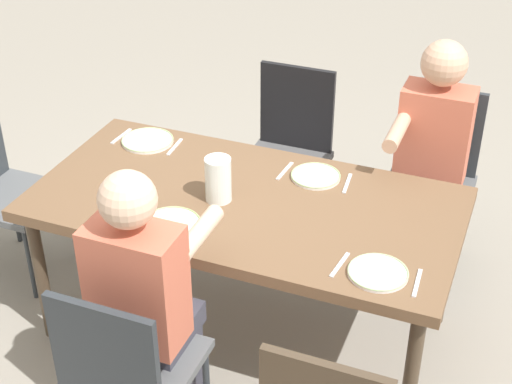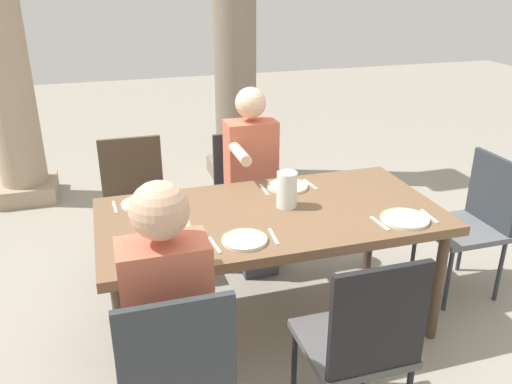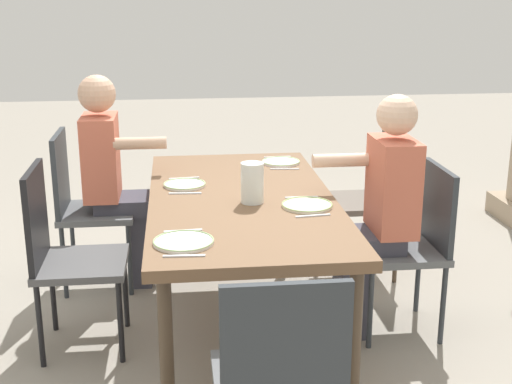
{
  "view_description": "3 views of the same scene",
  "coord_description": "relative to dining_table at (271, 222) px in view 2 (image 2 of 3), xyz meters",
  "views": [
    {
      "loc": [
        -1.09,
        2.61,
        2.55
      ],
      "look_at": [
        -0.09,
        0.09,
        0.85
      ],
      "focal_mm": 53.91,
      "sensor_mm": 36.0,
      "label": 1
    },
    {
      "loc": [
        -0.84,
        -2.49,
        1.97
      ],
      "look_at": [
        -0.1,
        -0.04,
        0.89
      ],
      "focal_mm": 37.0,
      "sensor_mm": 36.0,
      "label": 2
    },
    {
      "loc": [
        3.42,
        -0.32,
        1.78
      ],
      "look_at": [
        0.03,
        0.07,
        0.77
      ],
      "focal_mm": 49.13,
      "sensor_mm": 36.0,
      "label": 3
    }
  ],
  "objects": [
    {
      "name": "plate_3",
      "position": [
        0.65,
        -0.31,
        0.07
      ],
      "size": [
        0.26,
        0.26,
        0.02
      ],
      "color": "white",
      "rests_on": "dining_table"
    },
    {
      "name": "chair_west_south",
      "position": [
        -0.68,
        -0.9,
        -0.13
      ],
      "size": [
        0.44,
        0.44,
        0.95
      ],
      "color": "#5B5E61",
      "rests_on": "ground"
    },
    {
      "name": "diner_woman_green",
      "position": [
        0.11,
        0.7,
        0.0
      ],
      "size": [
        0.35,
        0.49,
        1.27
      ],
      "color": "#3F3F4C",
      "rests_on": "ground"
    },
    {
      "name": "fork_2",
      "position": [
        0.06,
        0.3,
        0.06
      ],
      "size": [
        0.02,
        0.17,
        0.01
      ],
      "primitive_type": "cube",
      "rotation": [
        0.0,
        0.0,
        -0.02
      ],
      "color": "silver",
      "rests_on": "dining_table"
    },
    {
      "name": "stone_column_centre",
      "position": [
        0.45,
        2.45,
        0.82
      ],
      "size": [
        0.52,
        0.52,
        3.04
      ],
      "color": "gray",
      "rests_on": "ground"
    },
    {
      "name": "ground_plane",
      "position": [
        0.0,
        0.0,
        -0.68
      ],
      "size": [
        16.0,
        16.0,
        0.0
      ],
      "primitive_type": "plane",
      "color": "gray"
    },
    {
      "name": "chair_mid_south",
      "position": [
        0.11,
        -0.9,
        -0.14
      ],
      "size": [
        0.44,
        0.44,
        0.95
      ],
      "color": "#4F4F50",
      "rests_on": "ground"
    },
    {
      "name": "spoon_2",
      "position": [
        0.36,
        0.3,
        0.06
      ],
      "size": [
        0.03,
        0.17,
        0.01
      ],
      "primitive_type": "cube",
      "rotation": [
        0.0,
        0.0,
        0.11
      ],
      "color": "silver",
      "rests_on": "dining_table"
    },
    {
      "name": "dining_table",
      "position": [
        0.0,
        0.0,
        0.0
      ],
      "size": [
        1.87,
        0.94,
        0.74
      ],
      "color": "brown",
      "rests_on": "ground"
    },
    {
      "name": "plate_2",
      "position": [
        0.21,
        0.3,
        0.07
      ],
      "size": [
        0.25,
        0.25,
        0.02
      ],
      "color": "silver",
      "rests_on": "dining_table"
    },
    {
      "name": "chair_west_north",
      "position": [
        -0.68,
        0.89,
        -0.14
      ],
      "size": [
        0.44,
        0.44,
        0.93
      ],
      "color": "#6A6158",
      "rests_on": "ground"
    },
    {
      "name": "plate_1",
      "position": [
        -0.23,
        -0.29,
        0.07
      ],
      "size": [
        0.23,
        0.23,
        0.02
      ],
      "color": "white",
      "rests_on": "dining_table"
    },
    {
      "name": "chair_head_east",
      "position": [
        1.36,
        0.0,
        -0.16
      ],
      "size": [
        0.44,
        0.44,
        0.91
      ],
      "color": "#5B5E61",
      "rests_on": "ground"
    },
    {
      "name": "stone_column_near",
      "position": [
        -1.57,
        2.45,
        0.71
      ],
      "size": [
        0.52,
        0.52,
        2.82
      ],
      "color": "tan",
      "rests_on": "ground"
    },
    {
      "name": "fork_1",
      "position": [
        -0.38,
        -0.29,
        0.06
      ],
      "size": [
        0.03,
        0.17,
        0.01
      ],
      "primitive_type": "cube",
      "rotation": [
        0.0,
        0.0,
        0.1
      ],
      "color": "silver",
      "rests_on": "dining_table"
    },
    {
      "name": "fork_3",
      "position": [
        0.5,
        -0.31,
        0.06
      ],
      "size": [
        0.03,
        0.17,
        0.01
      ],
      "primitive_type": "cube",
      "rotation": [
        0.0,
        0.0,
        0.06
      ],
      "color": "silver",
      "rests_on": "dining_table"
    },
    {
      "name": "spoon_3",
      "position": [
        0.8,
        -0.31,
        0.06
      ],
      "size": [
        0.03,
        0.17,
        0.01
      ],
      "primitive_type": "cube",
      "rotation": [
        0.0,
        0.0,
        -0.06
      ],
      "color": "silver",
      "rests_on": "dining_table"
    },
    {
      "name": "plate_0",
      "position": [
        -0.67,
        0.3,
        0.07
      ],
      "size": [
        0.23,
        0.23,
        0.02
      ],
      "color": "white",
      "rests_on": "dining_table"
    },
    {
      "name": "spoon_0",
      "position": [
        -0.52,
        0.3,
        0.06
      ],
      "size": [
        0.04,
        0.17,
        0.01
      ],
      "primitive_type": "cube",
      "rotation": [
        0.0,
        0.0,
        -0.12
      ],
      "color": "silver",
      "rests_on": "dining_table"
    },
    {
      "name": "chair_mid_north",
      "position": [
        0.11,
        0.89,
        -0.16
      ],
      "size": [
        0.44,
        0.44,
        0.89
      ],
      "color": "#5B5E61",
      "rests_on": "ground"
    },
    {
      "name": "water_pitcher",
      "position": [
        0.11,
        0.04,
        0.15
      ],
      "size": [
        0.12,
        0.12,
        0.2
      ],
      "color": "white",
      "rests_on": "dining_table"
    },
    {
      "name": "fork_0",
      "position": [
        -0.82,
        0.3,
        0.06
      ],
      "size": [
        0.03,
        0.17,
        0.01
      ],
      "primitive_type": "cube",
      "rotation": [
        0.0,
        0.0,
        0.05
      ],
      "color": "silver",
      "rests_on": "dining_table"
    },
    {
      "name": "spoon_1",
      "position": [
        -0.08,
        -0.29,
        0.06
      ],
      "size": [
        0.03,
        0.17,
        0.01
      ],
      "primitive_type": "cube",
      "rotation": [
        0.0,
        0.0,
        -0.07
      ],
      "color": "silver",
      "rests_on": "dining_table"
    },
    {
      "name": "diner_man_white",
      "position": [
        -0.67,
        -0.71,
        0.02
      ],
      "size": [
        0.35,
        0.5,
        1.29
      ],
      "color": "#3F3F4C",
      "rests_on": "ground"
    }
  ]
}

